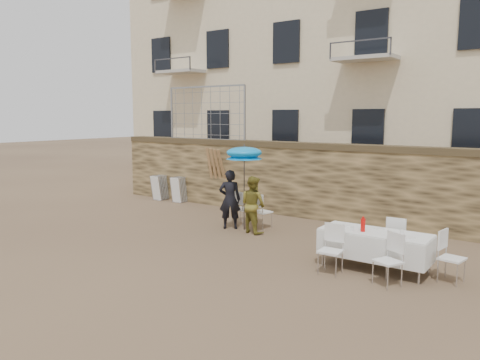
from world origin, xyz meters
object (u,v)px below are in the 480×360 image
Objects in this scene: couple_chair_right at (263,211)px; soda_bottle at (363,225)px; woman_dress at (253,205)px; chair_stack_left at (164,187)px; table_chair_front_right at (388,260)px; chair_stack_right at (182,189)px; banquet_table at (375,234)px; table_chair_front_left at (331,250)px; man_suit at (230,199)px; couple_chair_left at (242,208)px; table_chair_back at (397,239)px; table_chair_side at (452,257)px; umbrella at (244,155)px.

soda_bottle reaches higher than couple_chair_right.
woman_dress is 5.84m from chair_stack_left.
soda_bottle is 0.27× the size of table_chair_front_right.
soda_bottle is at bearing -23.39° from chair_stack_right.
banquet_table is at bearing 170.27° from couple_chair_right.
table_chair_front_left is (-0.60, -0.75, -0.25)m from banquet_table.
man_suit reaches higher than table_chair_front_right.
chair_stack_right is at bearing 0.00° from chair_stack_left.
man_suit reaches higher than woman_dress.
chair_stack_left reaches higher than banquet_table.
table_chair_front_left and table_chair_front_right have the same top height.
banquet_table is (4.36, -1.62, 0.25)m from couple_chair_left.
man_suit reaches higher than chair_stack_right.
banquet_table is at bearing 71.70° from table_chair_back.
table_chair_back is at bearing 127.23° from table_chair_front_right.
man_suit reaches higher than table_chair_front_left.
soda_bottle is at bearing 108.58° from table_chair_side.
umbrella is at bearing 147.00° from table_chair_front_left.
soda_bottle reaches higher than table_chair_front_left.
couple_chair_left is at bearing 131.63° from umbrella.
banquet_table is at bearing 103.78° from table_chair_side.
umbrella is at bearing 88.41° from table_chair_side.
table_chair_front_left is 2.17m from table_chair_side.
soda_bottle is at bearing 161.44° from couple_chair_left.
woman_dress is 1.55× the size of table_chair_back.
couple_chair_right is 1.00× the size of table_chair_front_left.
table_chair_front_left is (3.76, -1.82, -0.32)m from man_suit.
table_chair_side is at bearing -16.94° from chair_stack_left.
umbrella is 5.09m from table_chair_front_right.
chair_stack_left is at bearing 160.04° from banquet_table.
chair_stack_right is (0.90, 0.00, 0.00)m from chair_stack_left.
banquet_table is 8.75m from chair_stack_right.
chair_stack_right is (-9.51, 3.17, -0.02)m from table_chair_side.
man_suit is 4.19m from table_chair_front_left.
woman_dress is at bearing -8.32° from table_chair_back.
soda_bottle is at bearing 167.05° from couple_chair_right.
umbrella is at bearing 70.44° from couple_chair_right.
couple_chair_left is at bearing 159.63° from banquet_table.
table_chair_front_left is (-0.40, -0.60, -0.43)m from soda_bottle.
table_chair_front_left reaches higher than chair_stack_left.
chair_stack_right is at bearing 81.25° from table_chair_side.
couple_chair_left and table_chair_front_right have the same top height.
soda_bottle reaches higher than chair_stack_left.
chair_stack_left is (-4.65, 1.65, -0.02)m from couple_chair_left.
soda_bottle is 1.11m from table_chair_back.
table_chair_front_right reaches higher than chair_stack_right.
table_chair_back reaches higher than chair_stack_right.
table_chair_front_left is (3.76, -2.37, 0.00)m from couple_chair_left.
woman_dress reaches higher than chair_stack_right.
couple_chair_left is 4.54m from soda_bottle.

